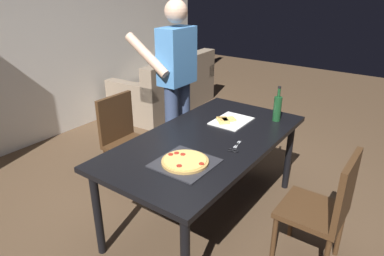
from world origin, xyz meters
name	(u,v)px	position (x,y,z in m)	size (l,w,h in m)	color
ground_plane	(206,215)	(0.00, 0.00, 0.00)	(12.00, 12.00, 0.00)	brown
back_wall	(16,29)	(0.00, 2.60, 1.40)	(6.40, 0.10, 2.80)	silver
dining_table	(207,146)	(0.00, 0.00, 0.68)	(1.82, 0.95, 0.75)	black
chair_near_camera	(326,206)	(0.00, -0.96, 0.51)	(0.42, 0.42, 0.90)	#472D19
chair_far_side	(124,136)	(0.00, 0.96, 0.51)	(0.42, 0.42, 0.90)	#472D19
couch	(168,90)	(1.90, 1.99, 0.30)	(1.75, 0.96, 0.85)	gray
person_serving_pizza	(176,78)	(0.55, 0.74, 1.00)	(0.55, 0.54, 1.75)	#38476B
pepperoni_pizza_on_tray	(185,162)	(-0.44, -0.10, 0.77)	(0.39, 0.39, 0.04)	#2D2D33
pizza_slices_on_towel	(229,121)	(0.40, 0.03, 0.76)	(0.36, 0.28, 0.03)	white
wine_bottle	(277,108)	(0.67, -0.30, 0.87)	(0.07, 0.07, 0.32)	#194723
kitchen_scissors	(234,148)	(-0.04, -0.27, 0.76)	(0.20, 0.09, 0.01)	silver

